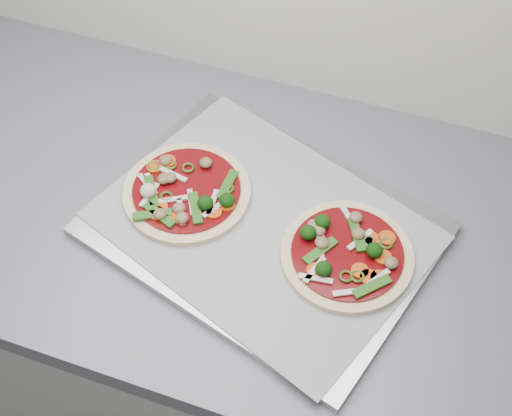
% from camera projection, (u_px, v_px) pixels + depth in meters
% --- Properties ---
extents(base_cabinet, '(3.60, 0.60, 0.86)m').
position_uv_depth(base_cabinet, '(362.00, 391.00, 1.41)').
color(base_cabinet, '#AFB0AD').
rests_on(base_cabinet, ground).
extents(countertop, '(3.60, 0.60, 0.04)m').
position_uv_depth(countertop, '(398.00, 268.00, 1.05)').
color(countertop, slate).
rests_on(countertop, base_cabinet).
extents(baking_tray, '(0.56, 0.47, 0.02)m').
position_uv_depth(baking_tray, '(263.00, 229.00, 1.06)').
color(baking_tray, '#97979C').
rests_on(baking_tray, countertop).
extents(parchment, '(0.54, 0.47, 0.00)m').
position_uv_depth(parchment, '(263.00, 226.00, 1.05)').
color(parchment, gray).
rests_on(parchment, baking_tray).
extents(pizza_left, '(0.27, 0.27, 0.03)m').
position_uv_depth(pizza_left, '(186.00, 192.00, 1.08)').
color(pizza_left, '#DAB885').
rests_on(pizza_left, parchment).
extents(pizza_right, '(0.23, 0.23, 0.03)m').
position_uv_depth(pizza_right, '(346.00, 253.00, 1.01)').
color(pizza_right, '#DAB885').
rests_on(pizza_right, parchment).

